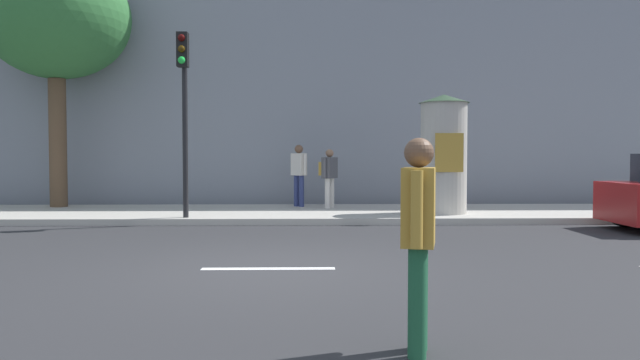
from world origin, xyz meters
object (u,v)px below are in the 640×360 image
pedestrian_in_dark_shirt (418,229)px  pedestrian_near_pole (299,171)px  traffic_light (184,93)px  pedestrian_with_bag (329,173)px  street_tree (56,18)px  poster_column (444,153)px

pedestrian_in_dark_shirt → pedestrian_near_pole: bearing=95.2°
traffic_light → pedestrian_in_dark_shirt: traffic_light is taller
pedestrian_in_dark_shirt → traffic_light: bearing=112.3°
pedestrian_in_dark_shirt → pedestrian_with_bag: (-0.27, 11.25, 0.12)m
street_tree → pedestrian_near_pole: size_ratio=4.03×
traffic_light → street_tree: street_tree is taller
poster_column → traffic_light: bearing=-170.7°
poster_column → street_tree: 10.89m
pedestrian_near_pole → pedestrian_with_bag: bearing=-28.1°
traffic_light → pedestrian_with_bag: size_ratio=2.61×
street_tree → pedestrian_in_dark_shirt: 14.64m
pedestrian_near_pole → pedestrian_in_dark_shirt: bearing=-84.8°
pedestrian_with_bag → street_tree: bearing=176.1°
street_tree → pedestrian_with_bag: size_ratio=4.35×
poster_column → pedestrian_in_dark_shirt: poster_column is taller
street_tree → pedestrian_in_dark_shirt: size_ratio=4.11×
poster_column → pedestrian_near_pole: poster_column is taller
street_tree → poster_column: bearing=-11.6°
traffic_light → pedestrian_near_pole: (2.50, 2.98, -1.77)m
street_tree → pedestrian_in_dark_shirt: (7.61, -11.75, -4.28)m
traffic_light → street_tree: (-4.04, 3.04, 2.33)m
pedestrian_near_pole → poster_column: bearing=-29.7°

